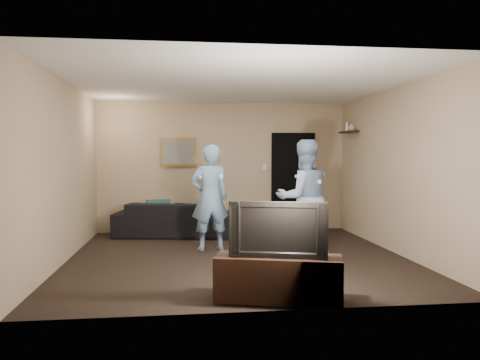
{
  "coord_description": "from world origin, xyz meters",
  "views": [
    {
      "loc": [
        -0.81,
        -6.97,
        1.53
      ],
      "look_at": [
        0.08,
        0.3,
        1.15
      ],
      "focal_mm": 35.0,
      "sensor_mm": 36.0,
      "label": 1
    }
  ],
  "objects": [
    {
      "name": "doorway",
      "position": [
        1.45,
        2.47,
        1.0
      ],
      "size": [
        0.9,
        0.06,
        2.0
      ],
      "primitive_type": "cube",
      "color": "black",
      "rests_on": "ground"
    },
    {
      "name": "throw_pillow",
      "position": [
        -1.28,
        1.96,
        0.48
      ],
      "size": [
        0.46,
        0.24,
        0.44
      ],
      "primitive_type": "cube",
      "rotation": [
        0.0,
        0.0,
        0.25
      ],
      "color": "#184A39",
      "rests_on": "sofa"
    },
    {
      "name": "painting_frame",
      "position": [
        -0.9,
        2.48,
        1.6
      ],
      "size": [
        0.72,
        0.05,
        0.57
      ],
      "primitive_type": "cube",
      "color": "olive",
      "rests_on": "wall_back"
    },
    {
      "name": "sofa",
      "position": [
        -0.96,
        1.96,
        0.33
      ],
      "size": [
        2.36,
        1.24,
        0.65
      ],
      "primitive_type": "imported",
      "rotation": [
        0.0,
        0.0,
        2.97
      ],
      "color": "black",
      "rests_on": "ground"
    },
    {
      "name": "shelf_figurine",
      "position": [
        2.39,
        1.9,
        2.09
      ],
      "size": [
        0.06,
        0.06,
        0.18
      ],
      "primitive_type": "cylinder",
      "color": "silver",
      "rests_on": "wall_shelf"
    },
    {
      "name": "light_switch",
      "position": [
        0.85,
        2.48,
        1.3
      ],
      "size": [
        0.08,
        0.02,
        0.12
      ],
      "primitive_type": "cube",
      "color": "silver",
      "rests_on": "wall_back"
    },
    {
      "name": "wii_player_right",
      "position": [
        1.0,
        -0.11,
        0.89
      ],
      "size": [
        0.91,
        0.74,
        1.77
      ],
      "color": "#85A0C2",
      "rests_on": "ground"
    },
    {
      "name": "ground",
      "position": [
        0.0,
        0.0,
        0.0
      ],
      "size": [
        5.0,
        5.0,
        0.0
      ],
      "primitive_type": "plane",
      "color": "black",
      "rests_on": "ground"
    },
    {
      "name": "wall_right",
      "position": [
        2.5,
        0.0,
        1.3
      ],
      "size": [
        0.04,
        5.0,
        2.6
      ],
      "primitive_type": "cube",
      "color": "tan",
      "rests_on": "ground"
    },
    {
      "name": "wall_front",
      "position": [
        0.0,
        -2.5,
        1.3
      ],
      "size": [
        5.0,
        0.04,
        2.6
      ],
      "primitive_type": "cube",
      "color": "tan",
      "rests_on": "ground"
    },
    {
      "name": "television",
      "position": [
        0.17,
        -2.23,
        0.77
      ],
      "size": [
        1.01,
        0.39,
        0.58
      ],
      "primitive_type": "imported",
      "rotation": [
        0.0,
        0.0,
        -0.27
      ],
      "color": "black",
      "rests_on": "tv_console"
    },
    {
      "name": "tv_console",
      "position": [
        0.17,
        -2.23,
        0.25
      ],
      "size": [
        1.38,
        0.75,
        0.47
      ],
      "primitive_type": "cube",
      "rotation": [
        0.0,
        0.0,
        -0.27
      ],
      "color": "black",
      "rests_on": "ground"
    },
    {
      "name": "wall_left",
      "position": [
        -2.5,
        0.0,
        1.3
      ],
      "size": [
        0.04,
        5.0,
        2.6
      ],
      "primitive_type": "cube",
      "color": "tan",
      "rests_on": "ground"
    },
    {
      "name": "wii_player_left",
      "position": [
        -0.38,
        0.57,
        0.86
      ],
      "size": [
        0.69,
        0.55,
        1.71
      ],
      "color": "#77A4CE",
      "rests_on": "ground"
    },
    {
      "name": "painting_canvas",
      "position": [
        -0.9,
        2.45,
        1.6
      ],
      "size": [
        0.62,
        0.01,
        0.47
      ],
      "primitive_type": "cube",
      "color": "slate",
      "rests_on": "painting_frame"
    },
    {
      "name": "wall_shelf",
      "position": [
        2.39,
        1.8,
        1.99
      ],
      "size": [
        0.2,
        0.6,
        0.03
      ],
      "primitive_type": "cube",
      "color": "black",
      "rests_on": "wall_right"
    },
    {
      "name": "shelf_vase",
      "position": [
        2.39,
        1.64,
        2.08
      ],
      "size": [
        0.18,
        0.18,
        0.14
      ],
      "primitive_type": "imported",
      "rotation": [
        0.0,
        0.0,
        -0.35
      ],
      "color": "#B3B3B8",
      "rests_on": "wall_shelf"
    },
    {
      "name": "ceiling",
      "position": [
        0.0,
        0.0,
        2.6
      ],
      "size": [
        5.0,
        5.0,
        0.04
      ],
      "primitive_type": "cube",
      "color": "silver",
      "rests_on": "wall_back"
    },
    {
      "name": "wall_back",
      "position": [
        0.0,
        2.5,
        1.3
      ],
      "size": [
        5.0,
        0.04,
        2.6
      ],
      "primitive_type": "cube",
      "color": "tan",
      "rests_on": "ground"
    }
  ]
}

